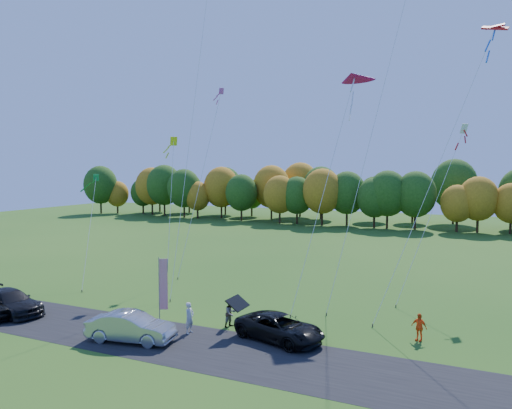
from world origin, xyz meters
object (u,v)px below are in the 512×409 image
at_px(black_suv, 280,327).
at_px(person_east, 419,327).
at_px(feather_flag, 163,283).
at_px(silver_sedan, 131,327).

height_order(black_suv, person_east, person_east).
bearing_deg(feather_flag, person_east, 14.15).
distance_m(black_suv, feather_flag, 7.84).
distance_m(black_suv, person_east, 7.80).
bearing_deg(person_east, silver_sedan, -133.28).
height_order(silver_sedan, person_east, silver_sedan).
height_order(person_east, feather_flag, feather_flag).
bearing_deg(person_east, black_suv, -134.09).
bearing_deg(silver_sedan, black_suv, -74.50).
xyz_separation_m(silver_sedan, person_east, (14.55, 6.92, -0.03)).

